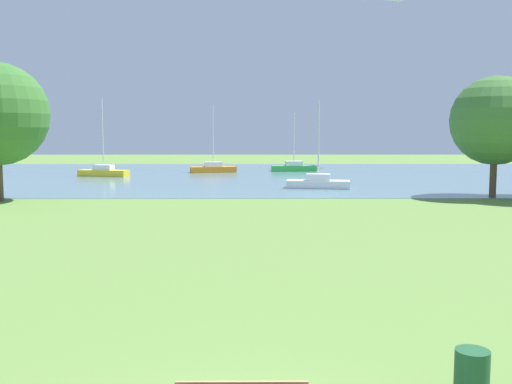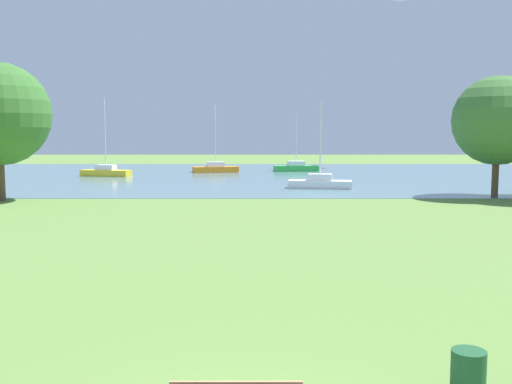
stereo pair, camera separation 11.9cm
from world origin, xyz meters
TOP-DOWN VIEW (x-y plane):
  - ground_plane at (0.00, 22.00)m, footprint 160.00×160.00m
  - litter_bin at (3.73, 1.70)m, footprint 0.56×0.56m
  - water_surface at (0.00, 50.00)m, footprint 140.00×40.00m
  - sailboat_green at (4.66, 56.08)m, footprint 4.93×1.98m
  - sailboat_white at (5.15, 36.82)m, footprint 4.97×2.18m
  - sailboat_orange at (-4.04, 54.35)m, footprint 5.01×2.51m
  - sailboat_yellow at (-14.31, 48.96)m, footprint 5.01×2.47m
  - tree_west_near at (16.12, 30.99)m, footprint 5.84×5.84m

SIDE VIEW (x-z plane):
  - ground_plane at x=0.00m, z-range 0.00..0.00m
  - water_surface at x=0.00m, z-range 0.00..0.02m
  - litter_bin at x=3.73m, z-range 0.00..0.80m
  - sailboat_green at x=4.66m, z-range -2.73..3.64m
  - sailboat_white at x=5.15m, z-range -2.86..3.78m
  - sailboat_orange at x=-4.04m, z-range -3.08..4.00m
  - sailboat_yellow at x=-14.31m, z-range -3.31..4.25m
  - tree_west_near at x=16.12m, z-range 1.06..9.03m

